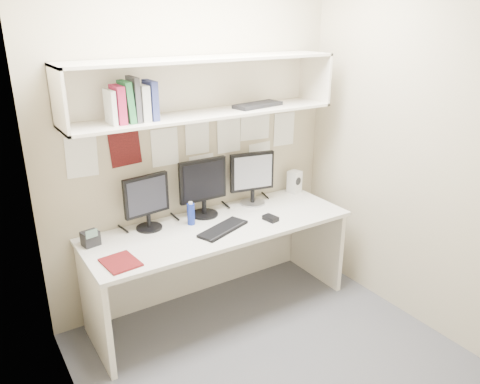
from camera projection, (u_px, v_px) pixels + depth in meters
floor at (268, 354)px, 3.22m from camera, size 2.40×2.00×0.01m
wall_back at (195, 140)px, 3.55m from camera, size 2.40×0.02×2.60m
wall_front at (412, 238)px, 1.97m from camera, size 2.40×0.02×2.60m
wall_left at (63, 219)px, 2.16m from camera, size 0.02×2.00×2.60m
wall_right at (407, 147)px, 3.37m from camera, size 0.02×2.00×2.60m
desk at (220, 267)px, 3.60m from camera, size 2.00×0.70×0.73m
overhead_hutch at (202, 86)px, 3.30m from camera, size 2.00×0.38×0.40m
pinned_papers at (195, 146)px, 3.57m from camera, size 1.92×0.01×0.48m
monitor_left at (147, 199)px, 3.34m from camera, size 0.35×0.19×0.40m
monitor_center at (203, 185)px, 3.56m from camera, size 0.39×0.21×0.45m
monitor_right at (252, 176)px, 3.79m from camera, size 0.37×0.20×0.43m
keyboard at (223, 229)px, 3.38m from camera, size 0.44×0.29×0.02m
mouse at (271, 218)px, 3.54m from camera, size 0.09×0.13×0.04m
speaker at (294, 182)px, 4.08m from camera, size 0.12×0.12×0.19m
blue_bottle at (191, 214)px, 3.45m from camera, size 0.06×0.06×0.18m
maroon_notebook at (121, 262)px, 2.92m from camera, size 0.23×0.26×0.01m
desk_phone at (90, 238)px, 3.14m from camera, size 0.12×0.12×0.13m
book_stack at (132, 102)px, 2.99m from camera, size 0.31×0.18×0.29m
hutch_tray at (258, 105)px, 3.53m from camera, size 0.41×0.21×0.03m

